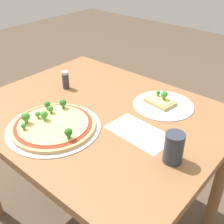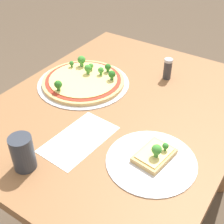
# 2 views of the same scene
# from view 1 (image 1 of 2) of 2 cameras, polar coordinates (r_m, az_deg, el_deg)

# --- Properties ---
(ground_plane) EXTENTS (8.00, 8.00, 0.00)m
(ground_plane) POSITION_cam_1_polar(r_m,az_deg,el_deg) (1.74, -2.16, -20.64)
(ground_plane) COLOR brown
(dining_table) EXTENTS (1.08, 0.87, 0.72)m
(dining_table) POSITION_cam_1_polar(r_m,az_deg,el_deg) (1.30, -2.71, -3.63)
(dining_table) COLOR brown
(dining_table) RESTS_ON ground_plane
(pizza_tray_whole) EXTENTS (0.38, 0.38, 0.07)m
(pizza_tray_whole) POSITION_cam_1_polar(r_m,az_deg,el_deg) (1.15, -11.88, -2.60)
(pizza_tray_whole) COLOR silver
(pizza_tray_whole) RESTS_ON dining_table
(pizza_tray_slice) EXTENTS (0.28, 0.28, 0.07)m
(pizza_tray_slice) POSITION_cam_1_polar(r_m,az_deg,el_deg) (1.31, 10.13, 1.85)
(pizza_tray_slice) COLOR silver
(pizza_tray_slice) RESTS_ON dining_table
(drinking_cup) EXTENTS (0.07, 0.07, 0.11)m
(drinking_cup) POSITION_cam_1_polar(r_m,az_deg,el_deg) (0.97, 12.43, -7.12)
(drinking_cup) COLOR #2D333D
(drinking_cup) RESTS_ON dining_table
(condiment_shaker) EXTENTS (0.04, 0.04, 0.09)m
(condiment_shaker) POSITION_cam_1_polar(r_m,az_deg,el_deg) (1.44, -9.41, 6.45)
(condiment_shaker) COLOR #333338
(condiment_shaker) RESTS_ON dining_table
(paper_menu) EXTENTS (0.27, 0.16, 0.00)m
(paper_menu) POSITION_cam_1_polar(r_m,az_deg,el_deg) (1.11, 5.56, -4.18)
(paper_menu) COLOR white
(paper_menu) RESTS_ON dining_table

